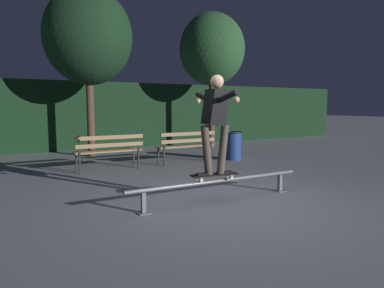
{
  "coord_description": "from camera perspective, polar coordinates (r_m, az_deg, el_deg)",
  "views": [
    {
      "loc": [
        -3.16,
        -4.37,
        1.52
      ],
      "look_at": [
        -0.05,
        1.0,
        0.85
      ],
      "focal_mm": 32.97,
      "sensor_mm": 36.0,
      "label": 1
    }
  ],
  "objects": [
    {
      "name": "tree_behind_benches",
      "position": [
        11.22,
        -16.46,
        16.27
      ],
      "size": [
        2.57,
        2.57,
        4.96
      ],
      "color": "#4C3828",
      "rests_on": "ground"
    },
    {
      "name": "park_bench_left_center",
      "position": [
        9.31,
        -0.93,
        0.1
      ],
      "size": [
        1.61,
        0.44,
        0.88
      ],
      "color": "black",
      "rests_on": "ground"
    },
    {
      "name": "skateboarder",
      "position": [
        5.51,
        3.77,
        4.56
      ],
      "size": [
        0.63,
        1.4,
        1.56
      ],
      "color": "black",
      "rests_on": "skateboard"
    },
    {
      "name": "grind_rail",
      "position": [
        5.7,
        4.47,
        -6.39
      ],
      "size": [
        3.19,
        0.18,
        0.36
      ],
      "color": "slate",
      "rests_on": "ground"
    },
    {
      "name": "trash_can",
      "position": [
        10.07,
        6.63,
        -0.18
      ],
      "size": [
        0.52,
        0.52,
        0.8
      ],
      "color": "navy",
      "rests_on": "ground"
    },
    {
      "name": "skateboard",
      "position": [
        5.61,
        3.68,
        -5.03
      ],
      "size": [
        0.8,
        0.3,
        0.09
      ],
      "color": "black",
      "rests_on": "grind_rail"
    },
    {
      "name": "hedge_backdrop",
      "position": [
        13.3,
        -16.33,
        4.48
      ],
      "size": [
        24.0,
        1.2,
        2.37
      ],
      "primitive_type": "cube",
      "color": "black",
      "rests_on": "ground"
    },
    {
      "name": "park_bench_leftmost",
      "position": [
        8.5,
        -13.29,
        -0.65
      ],
      "size": [
        1.61,
        0.44,
        0.88
      ],
      "color": "black",
      "rests_on": "ground"
    },
    {
      "name": "ground_plane",
      "position": [
        5.61,
        5.65,
        -9.62
      ],
      "size": [
        90.0,
        90.0,
        0.0
      ],
      "primitive_type": "plane",
      "color": "slate"
    },
    {
      "name": "tree_far_right",
      "position": [
        12.89,
        3.27,
        14.96
      ],
      "size": [
        2.3,
        2.3,
        4.78
      ],
      "color": "#4C3828",
      "rests_on": "ground"
    }
  ]
}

